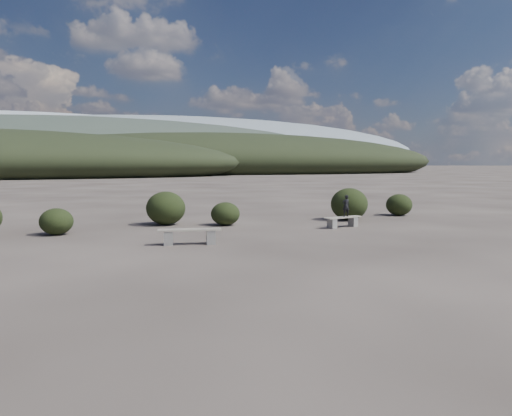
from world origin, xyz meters
name	(u,v)px	position (x,y,z in m)	size (l,w,h in m)	color
ground	(340,265)	(0.00, 0.00, 0.00)	(1200.00, 1200.00, 0.00)	#332B27
bench_left	(190,235)	(-2.60, 4.23, 0.29)	(1.93, 0.80, 0.47)	slate
bench_right	(343,221)	(3.80, 6.03, 0.25)	(1.67, 0.68, 0.41)	slate
seated_person	(346,206)	(3.95, 6.07, 0.82)	(0.30, 0.20, 0.83)	black
shrub_a	(56,222)	(-6.30, 7.94, 0.46)	(1.11, 1.11, 0.91)	black
shrub_b	(166,208)	(-2.27, 9.34, 0.66)	(1.55, 1.55, 1.32)	black
shrub_c	(225,214)	(-0.13, 8.32, 0.46)	(1.14, 1.14, 0.91)	black
shrub_d	(349,204)	(5.39, 8.10, 0.69)	(1.58, 1.58, 1.38)	black
shrub_e	(399,205)	(8.59, 8.87, 0.50)	(1.21, 1.21, 1.01)	black
mountain_ridges	(54,151)	(-7.48, 339.06, 10.84)	(500.00, 400.00, 56.00)	black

